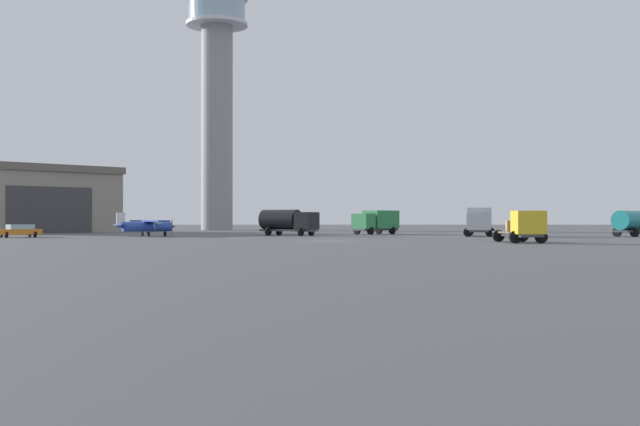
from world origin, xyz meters
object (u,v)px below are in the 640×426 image
Objects in this scene: truck_fuel_tanker_black at (288,221)px; truck_flatbed_yellow at (524,227)px; control_tower at (218,90)px; car_orange at (19,230)px; airplane_blue at (147,225)px; truck_box_green at (377,221)px; truck_fuel_tanker_teal at (634,222)px; truck_box_silver at (480,221)px.

truck_flatbed_yellow is at bearing -21.44° from truck_fuel_tanker_black.
control_tower is 61.46m from car_orange.
car_orange is (-12.25, -4.91, -0.49)m from airplane_blue.
truck_flatbed_yellow is (34.42, -73.93, -23.16)m from control_tower.
airplane_blue reaches higher than truck_flatbed_yellow.
airplane_blue is at bearing 161.23° from car_orange.
truck_box_green reaches higher than airplane_blue.
truck_flatbed_yellow is 34.22m from truck_fuel_tanker_black.
truck_fuel_tanker_teal is 28.90m from truck_flatbed_yellow.
truck_fuel_tanker_teal reaches higher than car_orange.
truck_flatbed_yellow is at bearing 9.45° from truck_box_silver.
truck_fuel_tanker_black reaches higher than truck_flatbed_yellow.
truck_box_silver reaches higher than airplane_blue.
truck_box_silver is 1.10× the size of truck_box_green.
control_tower is 84.77m from truck_flatbed_yellow.
control_tower is 6.55× the size of truck_flatbed_yellow.
truck_box_green is at bearing 113.84° from truck_fuel_tanker_teal.
truck_box_silver is 49.64m from car_orange.
truck_box_green is at bearing -56.98° from control_tower.
car_orange is (-65.90, -3.80, -0.85)m from truck_fuel_tanker_teal.
truck_box_silver reaches higher than truck_fuel_tanker_teal.
truck_flatbed_yellow is at bearing -66.77° from airplane_blue.
airplane_blue is 1.19× the size of truck_box_silver.
car_orange is at bearing -103.80° from control_tower.
truck_box_green is 0.91× the size of truck_flatbed_yellow.
truck_box_green is 42.00m from car_orange.
truck_box_silver reaches higher than truck_box_green.
airplane_blue is at bearing -76.55° from truck_box_silver.
car_orange is at bearing -71.06° from truck_box_silver.
control_tower is 6.56× the size of truck_box_silver.
truck_box_green reaches higher than truck_flatbed_yellow.
airplane_blue is at bearing 137.57° from truck_fuel_tanker_teal.
car_orange is (-13.53, -55.08, -23.68)m from control_tower.
truck_fuel_tanker_teal reaches higher than truck_flatbed_yellow.
truck_fuel_tanker_teal is (52.37, -51.28, -22.83)m from control_tower.
truck_box_silver is (37.08, 0.48, 0.52)m from airplane_blue.
control_tower is 9.87× the size of car_orange.
truck_box_silver is 15.41m from truck_box_green.
control_tower is 7.29× the size of truck_fuel_tanker_teal.
car_orange is at bearing 142.05° from truck_fuel_tanker_teal.
airplane_blue is 1.14× the size of truck_fuel_tanker_black.
control_tower is 55.29m from airplane_blue.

